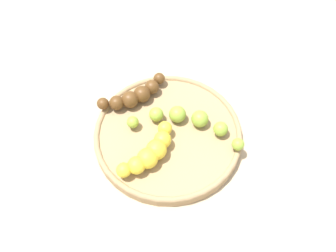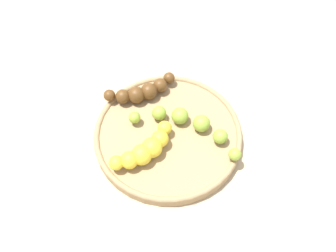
{
  "view_description": "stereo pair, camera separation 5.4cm",
  "coord_description": "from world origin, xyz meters",
  "views": [
    {
      "loc": [
        0.2,
        0.26,
        0.53
      ],
      "look_at": [
        0.0,
        0.0,
        0.04
      ],
      "focal_mm": 36.66,
      "sensor_mm": 36.0,
      "label": 1
    },
    {
      "loc": [
        0.15,
        0.29,
        0.53
      ],
      "look_at": [
        0.0,
        0.0,
        0.04
      ],
      "focal_mm": 36.66,
      "sensor_mm": 36.0,
      "label": 2
    }
  ],
  "objects": [
    {
      "name": "banana_overripe",
      "position": [
        0.01,
        -0.09,
        0.03
      ],
      "size": [
        0.14,
        0.05,
        0.03
      ],
      "rotation": [
        0.0,
        0.0,
        1.45
      ],
      "color": "#593819",
      "rests_on": "fruit_bowl"
    },
    {
      "name": "ground_plane",
      "position": [
        0.0,
        0.0,
        0.0
      ],
      "size": [
        2.4,
        2.4,
        0.0
      ],
      "primitive_type": "plane",
      "color": "tan"
    },
    {
      "name": "banana_yellow",
      "position": [
        0.05,
        0.02,
        0.04
      ],
      "size": [
        0.12,
        0.06,
        0.04
      ],
      "rotation": [
        0.0,
        0.0,
        1.77
      ],
      "color": "yellow",
      "rests_on": "fruit_bowl"
    },
    {
      "name": "fruit_bowl",
      "position": [
        0.0,
        0.0,
        0.01
      ],
      "size": [
        0.26,
        0.26,
        0.02
      ],
      "color": "#A08259",
      "rests_on": "ground_plane"
    },
    {
      "name": "banana_green",
      "position": [
        -0.03,
        0.01,
        0.03
      ],
      "size": [
        0.14,
        0.17,
        0.03
      ],
      "rotation": [
        0.0,
        0.0,
        3.81
      ],
      "color": "#8CAD38",
      "rests_on": "fruit_bowl"
    }
  ]
}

